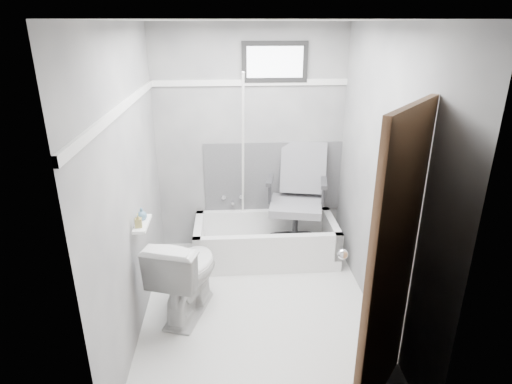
{
  "coord_description": "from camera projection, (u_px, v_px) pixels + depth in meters",
  "views": [
    {
      "loc": [
        -0.23,
        -3.13,
        2.39
      ],
      "look_at": [
        0.0,
        0.35,
        1.0
      ],
      "focal_mm": 30.0,
      "sensor_mm": 36.0,
      "label": 1
    }
  ],
  "objects": [
    {
      "name": "floor",
      "position": [
        259.0,
        311.0,
        3.8
      ],
      "size": [
        2.6,
        2.6,
        0.0
      ],
      "primitive_type": "plane",
      "color": "white",
      "rests_on": "ground"
    },
    {
      "name": "ceiling",
      "position": [
        259.0,
        20.0,
        2.91
      ],
      "size": [
        2.6,
        2.6,
        0.0
      ],
      "primitive_type": "plane",
      "rotation": [
        3.14,
        0.0,
        0.0
      ],
      "color": "silver",
      "rests_on": "floor"
    },
    {
      "name": "wall_back",
      "position": [
        250.0,
        142.0,
        4.56
      ],
      "size": [
        2.0,
        0.02,
        2.4
      ],
      "primitive_type": "cube",
      "color": "slate",
      "rests_on": "floor"
    },
    {
      "name": "wall_front",
      "position": [
        278.0,
        276.0,
        2.15
      ],
      "size": [
        2.0,
        0.02,
        2.4
      ],
      "primitive_type": "cube",
      "color": "slate",
      "rests_on": "floor"
    },
    {
      "name": "wall_left",
      "position": [
        130.0,
        188.0,
        3.29
      ],
      "size": [
        0.02,
        2.6,
        2.4
      ],
      "primitive_type": "cube",
      "color": "slate",
      "rests_on": "floor"
    },
    {
      "name": "wall_right",
      "position": [
        383.0,
        182.0,
        3.42
      ],
      "size": [
        0.02,
        2.6,
        2.4
      ],
      "primitive_type": "cube",
      "color": "slate",
      "rests_on": "floor"
    },
    {
      "name": "bathtub",
      "position": [
        266.0,
        240.0,
        4.59
      ],
      "size": [
        1.5,
        0.7,
        0.42
      ],
      "primitive_type": null,
      "color": "white",
      "rests_on": "floor"
    },
    {
      "name": "office_chair",
      "position": [
        296.0,
        199.0,
        4.48
      ],
      "size": [
        0.74,
        0.74,
        1.09
      ],
      "primitive_type": null,
      "rotation": [
        0.0,
        0.0,
        -0.2
      ],
      "color": "slate",
      "rests_on": "bathtub"
    },
    {
      "name": "toilet",
      "position": [
        186.0,
        273.0,
        3.66
      ],
      "size": [
        0.65,
        0.88,
        0.77
      ],
      "primitive_type": "imported",
      "rotation": [
        0.0,
        0.0,
        2.84
      ],
      "color": "silver",
      "rests_on": "floor"
    },
    {
      "name": "door",
      "position": [
        457.0,
        299.0,
        2.3
      ],
      "size": [
        0.78,
        0.78,
        2.0
      ],
      "primitive_type": null,
      "color": "brown",
      "rests_on": "floor"
    },
    {
      "name": "window",
      "position": [
        275.0,
        62.0,
        4.26
      ],
      "size": [
        0.66,
        0.04,
        0.4
      ],
      "primitive_type": null,
      "color": "black",
      "rests_on": "wall_back"
    },
    {
      "name": "backerboard",
      "position": [
        273.0,
        177.0,
        4.71
      ],
      "size": [
        1.5,
        0.02,
        0.78
      ],
      "primitive_type": "cube",
      "color": "#4C4C4F",
      "rests_on": "wall_back"
    },
    {
      "name": "trim_back",
      "position": [
        250.0,
        83.0,
        4.32
      ],
      "size": [
        2.0,
        0.02,
        0.06
      ],
      "primitive_type": "cube",
      "color": "white",
      "rests_on": "wall_back"
    },
    {
      "name": "trim_left",
      "position": [
        122.0,
        107.0,
        3.07
      ],
      "size": [
        0.02,
        2.6,
        0.06
      ],
      "primitive_type": "cube",
      "color": "white",
      "rests_on": "wall_left"
    },
    {
      "name": "pole",
      "position": [
        243.0,
        162.0,
        4.39
      ],
      "size": [
        0.02,
        0.61,
        1.87
      ],
      "primitive_type": "cylinder",
      "rotation": [
        0.31,
        0.0,
        0.0
      ],
      "color": "white",
      "rests_on": "bathtub"
    },
    {
      "name": "shelf",
      "position": [
        142.0,
        224.0,
        3.39
      ],
      "size": [
        0.1,
        0.32,
        0.02
      ],
      "primitive_type": "cube",
      "color": "white",
      "rests_on": "wall_left"
    },
    {
      "name": "soap_bottle_a",
      "position": [
        138.0,
        221.0,
        3.29
      ],
      "size": [
        0.06,
        0.06,
        0.12
      ],
      "primitive_type": "imported",
      "rotation": [
        0.0,
        0.0,
        0.13
      ],
      "color": "#94884A",
      "rests_on": "shelf"
    },
    {
      "name": "soap_bottle_b",
      "position": [
        142.0,
        214.0,
        3.42
      ],
      "size": [
        0.1,
        0.1,
        0.1
      ],
      "primitive_type": "imported",
      "rotation": [
        0.0,
        0.0,
        0.38
      ],
      "color": "slate",
      "rests_on": "shelf"
    },
    {
      "name": "faucet",
      "position": [
        233.0,
        199.0,
        4.76
      ],
      "size": [
        0.26,
        0.1,
        0.16
      ],
      "primitive_type": null,
      "color": "silver",
      "rests_on": "wall_back"
    }
  ]
}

